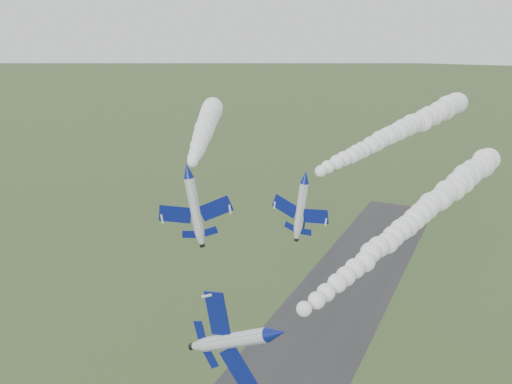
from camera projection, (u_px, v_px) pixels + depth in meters
jet_lead at (276, 334)px, 59.42m from camera, size 6.08×14.37×10.75m
smoke_trail_jet_lead at (423, 212)px, 90.53m from camera, size 16.86×74.18×4.77m
jet_pair_left at (187, 170)px, 89.20m from camera, size 11.75×13.61×3.78m
smoke_trail_jet_pair_left at (205, 128)px, 120.76m from camera, size 28.19×56.17×5.31m
jet_pair_right at (305, 177)px, 82.64m from camera, size 9.42×11.23×2.84m
smoke_trail_jet_pair_right at (405, 129)px, 112.68m from camera, size 15.87×72.70×5.07m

